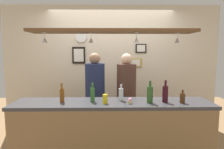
{
  "coord_description": "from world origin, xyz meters",
  "views": [
    {
      "loc": [
        -0.05,
        -2.94,
        1.68
      ],
      "look_at": [
        0.0,
        0.1,
        1.31
      ],
      "focal_mm": 31.2,
      "sensor_mm": 36.0,
      "label": 1
    }
  ],
  "objects_px": {
    "bottle_soda_clear": "(121,94)",
    "cupcake": "(130,101)",
    "bottle_beer_amber_tall": "(62,95)",
    "person_middle_navy_shirt": "(95,90)",
    "bottle_beer_green_import": "(93,94)",
    "bottle_champagne_green": "(150,94)",
    "bottle_beer_brown_stubby": "(182,98)",
    "bottle_wine_dark_red": "(165,94)",
    "person_right_brown_shirt": "(126,91)",
    "picture_frame_upper_small": "(141,48)",
    "picture_frame_caricature": "(79,55)",
    "drink_can": "(105,99)",
    "picture_frame_lower_pair": "(134,63)",
    "wall_clock": "(81,37)"
  },
  "relations": [
    {
      "from": "bottle_champagne_green",
      "to": "bottle_beer_brown_stubby",
      "type": "bearing_deg",
      "value": -2.19
    },
    {
      "from": "picture_frame_upper_small",
      "to": "bottle_wine_dark_red",
      "type": "bearing_deg",
      "value": -85.97
    },
    {
      "from": "picture_frame_lower_pair",
      "to": "cupcake",
      "type": "bearing_deg",
      "value": -99.49
    },
    {
      "from": "person_middle_navy_shirt",
      "to": "cupcake",
      "type": "xyz_separation_m",
      "value": [
        0.52,
        -0.87,
        0.03
      ]
    },
    {
      "from": "picture_frame_lower_pair",
      "to": "wall_clock",
      "type": "distance_m",
      "value": 1.21
    },
    {
      "from": "bottle_soda_clear",
      "to": "picture_frame_caricature",
      "type": "height_order",
      "value": "picture_frame_caricature"
    },
    {
      "from": "bottle_soda_clear",
      "to": "picture_frame_upper_small",
      "type": "distance_m",
      "value": 1.57
    },
    {
      "from": "person_middle_navy_shirt",
      "to": "bottle_champagne_green",
      "type": "bearing_deg",
      "value": -46.69
    },
    {
      "from": "picture_frame_caricature",
      "to": "bottle_beer_brown_stubby",
      "type": "bearing_deg",
      "value": -43.09
    },
    {
      "from": "bottle_beer_green_import",
      "to": "picture_frame_caricature",
      "type": "relative_size",
      "value": 0.76
    },
    {
      "from": "person_middle_navy_shirt",
      "to": "bottle_beer_green_import",
      "type": "xyz_separation_m",
      "value": [
        0.02,
        -0.76,
        0.1
      ]
    },
    {
      "from": "person_right_brown_shirt",
      "to": "drink_can",
      "type": "distance_m",
      "value": 0.93
    },
    {
      "from": "picture_frame_upper_small",
      "to": "bottle_beer_brown_stubby",
      "type": "bearing_deg",
      "value": -77.95
    },
    {
      "from": "bottle_beer_amber_tall",
      "to": "bottle_soda_clear",
      "type": "bearing_deg",
      "value": 4.48
    },
    {
      "from": "cupcake",
      "to": "picture_frame_lower_pair",
      "type": "relative_size",
      "value": 0.26
    },
    {
      "from": "person_right_brown_shirt",
      "to": "picture_frame_caricature",
      "type": "relative_size",
      "value": 4.82
    },
    {
      "from": "bottle_soda_clear",
      "to": "cupcake",
      "type": "xyz_separation_m",
      "value": [
        0.11,
        -0.16,
        -0.06
      ]
    },
    {
      "from": "picture_frame_caricature",
      "to": "drink_can",
      "type": "bearing_deg",
      "value": -69.29
    },
    {
      "from": "bottle_soda_clear",
      "to": "picture_frame_caricature",
      "type": "bearing_deg",
      "value": 120.18
    },
    {
      "from": "person_right_brown_shirt",
      "to": "bottle_beer_green_import",
      "type": "height_order",
      "value": "person_right_brown_shirt"
    },
    {
      "from": "drink_can",
      "to": "picture_frame_caricature",
      "type": "distance_m",
      "value": 1.68
    },
    {
      "from": "bottle_wine_dark_red",
      "to": "cupcake",
      "type": "bearing_deg",
      "value": -171.75
    },
    {
      "from": "person_right_brown_shirt",
      "to": "bottle_champagne_green",
      "type": "distance_m",
      "value": 0.88
    },
    {
      "from": "bottle_beer_green_import",
      "to": "picture_frame_caricature",
      "type": "bearing_deg",
      "value": 105.61
    },
    {
      "from": "bottle_champagne_green",
      "to": "bottle_beer_amber_tall",
      "type": "xyz_separation_m",
      "value": [
        -1.18,
        0.06,
        -0.02
      ]
    },
    {
      "from": "bottle_beer_amber_tall",
      "to": "cupcake",
      "type": "relative_size",
      "value": 3.33
    },
    {
      "from": "person_right_brown_shirt",
      "to": "bottle_soda_clear",
      "type": "distance_m",
      "value": 0.73
    },
    {
      "from": "bottle_beer_brown_stubby",
      "to": "picture_frame_lower_pair",
      "type": "relative_size",
      "value": 0.6
    },
    {
      "from": "person_right_brown_shirt",
      "to": "bottle_soda_clear",
      "type": "relative_size",
      "value": 7.12
    },
    {
      "from": "bottle_beer_green_import",
      "to": "cupcake",
      "type": "relative_size",
      "value": 3.33
    },
    {
      "from": "drink_can",
      "to": "picture_frame_upper_small",
      "type": "relative_size",
      "value": 0.55
    },
    {
      "from": "person_middle_navy_shirt",
      "to": "drink_can",
      "type": "distance_m",
      "value": 0.88
    },
    {
      "from": "person_middle_navy_shirt",
      "to": "bottle_beer_green_import",
      "type": "bearing_deg",
      "value": -88.58
    },
    {
      "from": "wall_clock",
      "to": "picture_frame_upper_small",
      "type": "bearing_deg",
      "value": 0.29
    },
    {
      "from": "drink_can",
      "to": "picture_frame_upper_small",
      "type": "bearing_deg",
      "value": 64.52
    },
    {
      "from": "bottle_beer_green_import",
      "to": "bottle_champagne_green",
      "type": "distance_m",
      "value": 0.77
    },
    {
      "from": "bottle_beer_brown_stubby",
      "to": "drink_can",
      "type": "height_order",
      "value": "bottle_beer_brown_stubby"
    },
    {
      "from": "person_middle_navy_shirt",
      "to": "bottle_beer_green_import",
      "type": "distance_m",
      "value": 0.76
    },
    {
      "from": "bottle_soda_clear",
      "to": "picture_frame_upper_small",
      "type": "relative_size",
      "value": 1.05
    },
    {
      "from": "person_middle_navy_shirt",
      "to": "picture_frame_upper_small",
      "type": "height_order",
      "value": "picture_frame_upper_small"
    },
    {
      "from": "cupcake",
      "to": "wall_clock",
      "type": "xyz_separation_m",
      "value": [
        -0.83,
        1.5,
        0.94
      ]
    },
    {
      "from": "bottle_wine_dark_red",
      "to": "bottle_beer_brown_stubby",
      "type": "bearing_deg",
      "value": -13.5
    },
    {
      "from": "person_middle_navy_shirt",
      "to": "bottle_wine_dark_red",
      "type": "height_order",
      "value": "person_middle_navy_shirt"
    },
    {
      "from": "bottle_champagne_green",
      "to": "picture_frame_lower_pair",
      "type": "bearing_deg",
      "value": 90.62
    },
    {
      "from": "picture_frame_lower_pair",
      "to": "picture_frame_upper_small",
      "type": "distance_m",
      "value": 0.32
    },
    {
      "from": "picture_frame_caricature",
      "to": "person_right_brown_shirt",
      "type": "bearing_deg",
      "value": -34.56
    },
    {
      "from": "bottle_beer_amber_tall",
      "to": "person_right_brown_shirt",
      "type": "bearing_deg",
      "value": 39.27
    },
    {
      "from": "person_middle_navy_shirt",
      "to": "picture_frame_caricature",
      "type": "height_order",
      "value": "picture_frame_caricature"
    },
    {
      "from": "bottle_beer_brown_stubby",
      "to": "cupcake",
      "type": "bearing_deg",
      "value": -178.52
    },
    {
      "from": "bottle_champagne_green",
      "to": "bottle_wine_dark_red",
      "type": "height_order",
      "value": "same"
    }
  ]
}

